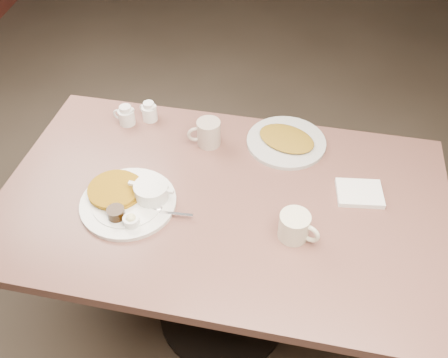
% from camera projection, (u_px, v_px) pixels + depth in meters
% --- Properties ---
extents(room, '(7.04, 8.04, 2.84)m').
position_uv_depth(room, '(222.00, 14.00, 1.14)').
color(room, '#4C3F33').
rests_on(room, ground).
extents(diner_table, '(1.50, 0.90, 0.75)m').
position_uv_depth(diner_table, '(223.00, 230.00, 1.72)').
color(diner_table, '#84564C').
rests_on(diner_table, ground).
extents(main_plate, '(0.39, 0.34, 0.07)m').
position_uv_depth(main_plate, '(131.00, 198.00, 1.57)').
color(main_plate, white).
rests_on(main_plate, diner_table).
extents(coffee_mug_near, '(0.14, 0.12, 0.09)m').
position_uv_depth(coffee_mug_near, '(295.00, 226.00, 1.46)').
color(coffee_mug_near, '#F0EACE').
rests_on(coffee_mug_near, diner_table).
extents(napkin, '(0.17, 0.14, 0.02)m').
position_uv_depth(napkin, '(360.00, 193.00, 1.60)').
color(napkin, white).
rests_on(napkin, diner_table).
extents(coffee_mug_far, '(0.13, 0.11, 0.10)m').
position_uv_depth(coffee_mug_far, '(208.00, 133.00, 1.76)').
color(coffee_mug_far, '#BEAD9E').
rests_on(coffee_mug_far, diner_table).
extents(creamer_left, '(0.10, 0.08, 0.08)m').
position_uv_depth(creamer_left, '(126.00, 116.00, 1.86)').
color(creamer_left, white).
rests_on(creamer_left, diner_table).
extents(creamer_right, '(0.08, 0.06, 0.08)m').
position_uv_depth(creamer_right, '(149.00, 112.00, 1.88)').
color(creamer_right, white).
rests_on(creamer_right, diner_table).
extents(hash_plate, '(0.39, 0.39, 0.04)m').
position_uv_depth(hash_plate, '(286.00, 141.00, 1.79)').
color(hash_plate, '#B9B9B5').
rests_on(hash_plate, diner_table).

